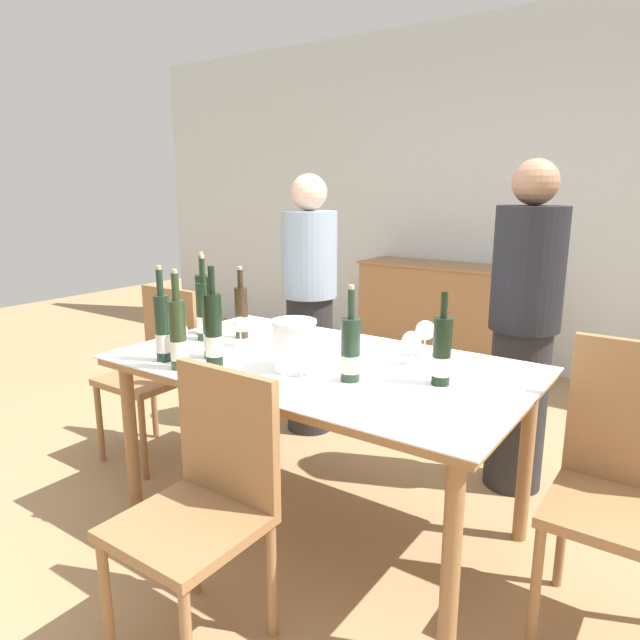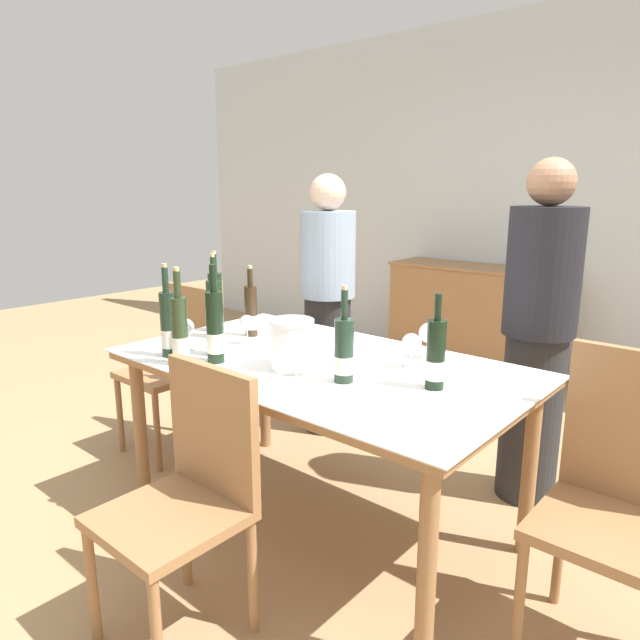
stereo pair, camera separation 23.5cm
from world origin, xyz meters
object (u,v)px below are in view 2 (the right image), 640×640
at_px(wine_bottle_5, 168,325).
at_px(wine_bottle_8, 215,310).
at_px(chair_near_front, 190,485).
at_px(dining_table, 320,378).
at_px(chair_right_end, 621,489).
at_px(wine_glass_0, 247,324).
at_px(wine_glass_2, 429,334).
at_px(sideboard_cabinet, 475,318).
at_px(person_host, 328,307).
at_px(wine_glass_1, 185,328).
at_px(wine_bottle_7, 216,304).
at_px(wine_bottle_1, 215,329).
at_px(wine_bottle_2, 344,352).
at_px(ice_bucket, 292,343).
at_px(person_guest_left, 538,336).
at_px(wine_bottle_6, 180,332).
at_px(wine_bottle_0, 436,356).
at_px(wine_bottle_3, 251,312).
at_px(wine_bottle_4, 216,327).
at_px(chair_left_end, 176,357).
at_px(wine_glass_3, 411,345).

distance_m(wine_bottle_5, wine_bottle_8, 0.36).
relative_size(wine_bottle_8, chair_near_front, 0.45).
height_order(dining_table, chair_right_end, chair_right_end).
relative_size(wine_glass_0, wine_glass_2, 0.88).
xyz_separation_m(sideboard_cabinet, person_host, (-0.15, -1.71, 0.35)).
xyz_separation_m(sideboard_cabinet, dining_table, (0.51, -2.55, 0.26)).
bearing_deg(wine_glass_2, chair_near_front, -104.06).
bearing_deg(wine_glass_1, wine_bottle_7, 118.63).
bearing_deg(wine_bottle_1, wine_bottle_2, 15.40).
xyz_separation_m(wine_bottle_2, chair_near_front, (-0.17, -0.59, -0.36)).
bearing_deg(ice_bucket, wine_bottle_2, 3.12).
height_order(wine_bottle_5, chair_right_end, wine_bottle_5).
bearing_deg(ice_bucket, person_guest_left, 58.11).
distance_m(wine_bottle_6, chair_right_end, 1.68).
bearing_deg(wine_bottle_6, wine_bottle_5, 164.52).
xyz_separation_m(ice_bucket, wine_glass_2, (0.35, 0.48, 0.00)).
relative_size(wine_bottle_0, wine_bottle_5, 0.87).
distance_m(wine_bottle_3, wine_bottle_5, 0.47).
relative_size(wine_bottle_4, chair_left_end, 0.39).
height_order(sideboard_cabinet, wine_bottle_5, wine_bottle_5).
height_order(wine_bottle_7, chair_left_end, wine_bottle_7).
height_order(dining_table, wine_glass_1, wine_glass_1).
bearing_deg(wine_bottle_5, wine_bottle_0, 19.82).
height_order(wine_bottle_2, wine_glass_1, wine_bottle_2).
height_order(wine_bottle_6, person_guest_left, person_guest_left).
bearing_deg(wine_bottle_6, wine_bottle_8, 122.83).
height_order(dining_table, wine_bottle_2, wine_bottle_2).
distance_m(wine_bottle_8, chair_near_front, 1.07).
xyz_separation_m(sideboard_cabinet, chair_right_end, (1.67, -2.45, 0.13)).
distance_m(wine_bottle_7, wine_bottle_8, 0.13).
relative_size(wine_glass_0, chair_left_end, 0.15).
height_order(wine_glass_3, chair_right_end, chair_right_end).
distance_m(wine_bottle_8, chair_left_end, 0.63).
distance_m(wine_glass_1, wine_glass_3, 1.01).
xyz_separation_m(sideboard_cabinet, chair_left_end, (-0.64, -2.46, 0.11)).
bearing_deg(chair_left_end, wine_bottle_8, -12.47).
bearing_deg(wine_bottle_2, wine_bottle_3, 162.76).
bearing_deg(wine_bottle_1, wine_bottle_6, -125.31).
height_order(wine_bottle_0, chair_left_end, wine_bottle_0).
relative_size(wine_bottle_3, chair_near_front, 0.38).
distance_m(chair_left_end, person_guest_left, 1.93).
distance_m(dining_table, wine_bottle_6, 0.61).
height_order(wine_bottle_0, wine_glass_2, wine_bottle_0).
xyz_separation_m(wine_bottle_8, person_guest_left, (1.25, 0.88, -0.09)).
relative_size(ice_bucket, wine_bottle_4, 0.55).
distance_m(wine_bottle_4, wine_glass_2, 0.92).
relative_size(dining_table, wine_bottle_7, 4.23).
relative_size(wine_bottle_0, wine_glass_1, 2.43).
relative_size(wine_bottle_2, wine_bottle_3, 1.05).
height_order(chair_near_front, person_host, person_host).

